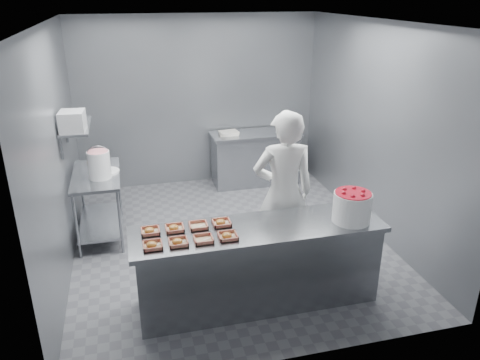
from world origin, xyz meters
name	(u,v)px	position (x,y,z in m)	size (l,w,h in m)	color
floor	(229,241)	(0.00, 0.00, 0.00)	(4.50, 4.50, 0.00)	#4C4C51
ceiling	(227,22)	(0.00, 0.00, 2.80)	(4.50, 4.50, 0.00)	white
wall_back	(198,102)	(0.00, 2.25, 1.40)	(4.00, 0.04, 2.80)	slate
wall_left	(57,154)	(-2.00, 0.00, 1.40)	(0.04, 4.50, 2.80)	slate
wall_right	(375,130)	(2.00, 0.00, 1.40)	(0.04, 4.50, 2.80)	slate
service_counter	(258,265)	(0.00, -1.35, 0.45)	(2.60, 0.70, 0.90)	slate
prep_table	(98,195)	(-1.65, 0.60, 0.59)	(0.60, 1.20, 0.90)	slate
back_counter	(255,158)	(0.90, 1.90, 0.45)	(1.50, 0.60, 0.90)	slate
wall_shelf	(76,126)	(-1.82, 0.60, 1.55)	(0.35, 0.90, 0.03)	slate
tray_0	(152,245)	(-1.07, -1.49, 0.92)	(0.19, 0.18, 0.06)	#A27E63
tray_1	(178,242)	(-0.83, -1.49, 0.92)	(0.19, 0.18, 0.06)	#A27E63
tray_2	(203,239)	(-0.59, -1.49, 0.92)	(0.19, 0.18, 0.04)	#A27E63
tray_3	(228,236)	(-0.35, -1.49, 0.92)	(0.19, 0.18, 0.06)	#A27E63
tray_4	(150,231)	(-1.07, -1.21, 0.92)	(0.19, 0.18, 0.06)	#A27E63
tray_5	(174,228)	(-0.83, -1.21, 0.92)	(0.19, 0.18, 0.06)	#A27E63
tray_6	(198,226)	(-0.59, -1.21, 0.92)	(0.19, 0.18, 0.04)	#A27E63
tray_7	(221,223)	(-0.35, -1.21, 0.92)	(0.19, 0.18, 0.06)	#A27E63
worker	(283,193)	(0.47, -0.75, 0.97)	(0.71, 0.46, 1.94)	white
strawberry_tub	(352,206)	(0.97, -1.46, 1.07)	(0.39, 0.39, 0.32)	white
glaze_bucket	(99,164)	(-1.58, 0.43, 1.09)	(0.30, 0.28, 0.43)	white
bucket_lid	(107,172)	(-1.51, 0.61, 0.91)	(0.33, 0.33, 0.03)	white
rag	(92,162)	(-1.71, 1.04, 0.91)	(0.13, 0.11, 0.02)	#CCB28C
appliance	(72,121)	(-1.82, 0.33, 1.69)	(0.28, 0.32, 0.24)	gray
paper_stack	(229,133)	(0.44, 1.90, 0.93)	(0.30, 0.22, 0.06)	silver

